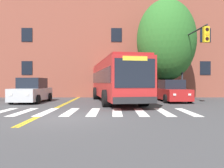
{
  "coord_description": "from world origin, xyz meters",
  "views": [
    {
      "loc": [
        2.07,
        -9.33,
        1.53
      ],
      "look_at": [
        2.2,
        7.14,
        1.42
      ],
      "focal_mm": 35.0,
      "sensor_mm": 36.0,
      "label": 1
    }
  ],
  "objects_px": {
    "car_silver_near_lane": "(32,91)",
    "car_red_far_lane": "(171,92)",
    "car_navy_behind_bus": "(125,86)",
    "traffic_light_near_corner": "(191,52)",
    "city_bus": "(115,80)",
    "street_tree_curbside_large": "(166,40)"
  },
  "relations": [
    {
      "from": "car_silver_near_lane",
      "to": "car_red_far_lane",
      "type": "xyz_separation_m",
      "value": [
        11.05,
        0.56,
        -0.06
      ]
    },
    {
      "from": "car_red_far_lane",
      "to": "car_navy_behind_bus",
      "type": "relative_size",
      "value": 0.93
    },
    {
      "from": "car_silver_near_lane",
      "to": "traffic_light_near_corner",
      "type": "height_order",
      "value": "traffic_light_near_corner"
    },
    {
      "from": "city_bus",
      "to": "car_red_far_lane",
      "type": "xyz_separation_m",
      "value": [
        4.6,
        0.14,
        -0.96
      ]
    },
    {
      "from": "car_silver_near_lane",
      "to": "car_navy_behind_bus",
      "type": "bearing_deg",
      "value": 53.29
    },
    {
      "from": "car_navy_behind_bus",
      "to": "traffic_light_near_corner",
      "type": "bearing_deg",
      "value": -69.36
    },
    {
      "from": "car_navy_behind_bus",
      "to": "car_silver_near_lane",
      "type": "bearing_deg",
      "value": -126.71
    },
    {
      "from": "car_silver_near_lane",
      "to": "street_tree_curbside_large",
      "type": "bearing_deg",
      "value": 10.64
    },
    {
      "from": "street_tree_curbside_large",
      "to": "car_silver_near_lane",
      "type": "bearing_deg",
      "value": -169.36
    },
    {
      "from": "city_bus",
      "to": "traffic_light_near_corner",
      "type": "xyz_separation_m",
      "value": [
        5.72,
        -1.09,
        2.08
      ]
    },
    {
      "from": "car_silver_near_lane",
      "to": "city_bus",
      "type": "bearing_deg",
      "value": 3.75
    },
    {
      "from": "car_red_far_lane",
      "to": "car_navy_behind_bus",
      "type": "distance_m",
      "value": 10.54
    },
    {
      "from": "car_navy_behind_bus",
      "to": "city_bus",
      "type": "bearing_deg",
      "value": -98.18
    },
    {
      "from": "city_bus",
      "to": "car_navy_behind_bus",
      "type": "bearing_deg",
      "value": 81.82
    },
    {
      "from": "traffic_light_near_corner",
      "to": "street_tree_curbside_large",
      "type": "bearing_deg",
      "value": 113.26
    },
    {
      "from": "city_bus",
      "to": "car_silver_near_lane",
      "type": "height_order",
      "value": "city_bus"
    },
    {
      "from": "city_bus",
      "to": "car_navy_behind_bus",
      "type": "height_order",
      "value": "city_bus"
    },
    {
      "from": "car_silver_near_lane",
      "to": "car_navy_behind_bus",
      "type": "xyz_separation_m",
      "value": [
        7.92,
        10.62,
        0.24
      ]
    },
    {
      "from": "street_tree_curbside_large",
      "to": "car_navy_behind_bus",
      "type": "bearing_deg",
      "value": 109.78
    },
    {
      "from": "car_red_far_lane",
      "to": "car_navy_behind_bus",
      "type": "xyz_separation_m",
      "value": [
        -3.13,
        10.06,
        0.29
      ]
    },
    {
      "from": "city_bus",
      "to": "street_tree_curbside_large",
      "type": "xyz_separation_m",
      "value": [
        4.54,
        1.64,
        3.47
      ]
    },
    {
      "from": "car_navy_behind_bus",
      "to": "street_tree_curbside_large",
      "type": "bearing_deg",
      "value": -70.22
    }
  ]
}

